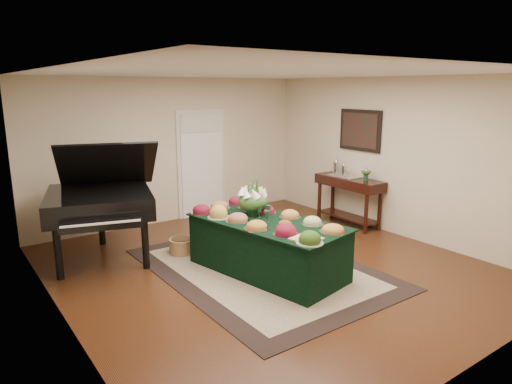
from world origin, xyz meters
TOP-DOWN VIEW (x-y plane):
  - ground at (0.00, 0.00)m, footprint 6.00×6.00m
  - area_rug at (-0.12, 0.01)m, footprint 2.60×3.63m
  - kitchen_doorway at (0.60, 2.97)m, footprint 1.05×0.07m
  - buffet_table at (-0.13, -0.14)m, footprint 1.45×2.37m
  - food_platters at (-0.19, -0.07)m, footprint 1.23×2.35m
  - cutting_board at (-0.22, -1.01)m, footprint 0.37×0.37m
  - green_goblets at (-0.11, -0.06)m, footprint 0.26×0.35m
  - floral_centerpiece at (-0.10, 0.23)m, footprint 0.44×0.44m
  - grand_piano at (-1.80, 1.71)m, footprint 1.92×2.04m
  - wicker_basket at (-0.76, 1.22)m, footprint 0.38×0.38m
  - mahogany_sideboard at (2.50, 0.81)m, footprint 0.45×1.39m
  - tea_service at (2.50, 1.04)m, footprint 0.34×0.58m
  - pink_bouquet at (2.50, 0.42)m, footprint 0.19×0.19m
  - wall_painting at (2.72, 0.81)m, footprint 0.05×0.95m

SIDE VIEW (x-z plane):
  - ground at x=0.00m, z-range 0.00..0.00m
  - area_rug at x=-0.12m, z-range 0.00..0.01m
  - wicker_basket at x=-0.76m, z-range 0.00..0.24m
  - buffet_table at x=-0.13m, z-range 0.00..0.75m
  - mahogany_sideboard at x=2.50m, z-range 0.25..1.14m
  - cutting_board at x=-0.22m, z-range 0.73..0.83m
  - food_platters at x=-0.19m, z-range 0.72..0.86m
  - green_goblets at x=-0.11m, z-range 0.74..0.92m
  - grand_piano at x=-1.80m, z-range 0.01..1.79m
  - floral_centerpiece at x=-0.10m, z-range 0.78..1.22m
  - tea_service at x=2.50m, z-range 0.86..1.16m
  - kitchen_doorway at x=0.60m, z-range -0.03..2.07m
  - pink_bouquet at x=2.50m, z-range 0.93..1.17m
  - wall_painting at x=2.72m, z-range 1.38..2.12m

